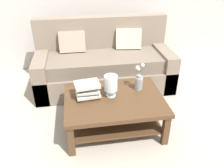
{
  "coord_description": "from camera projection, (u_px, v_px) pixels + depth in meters",
  "views": [
    {
      "loc": [
        -0.41,
        -2.54,
        1.9
      ],
      "look_at": [
        -0.02,
        -0.17,
        0.53
      ],
      "focal_mm": 36.63,
      "sensor_mm": 36.0,
      "label": 1
    }
  ],
  "objects": [
    {
      "name": "flower_pitcher",
      "position": [
        139.0,
        80.0,
        2.79
      ],
      "size": [
        0.11,
        0.11,
        0.34
      ],
      "color": "gray",
      "rests_on": "coffee_table"
    },
    {
      "name": "couch",
      "position": [
        104.0,
        64.0,
        3.65
      ],
      "size": [
        2.1,
        0.9,
        1.06
      ],
      "color": "#7A6B5B",
      "rests_on": "ground"
    },
    {
      "name": "coffee_table",
      "position": [
        114.0,
        106.0,
        2.74
      ],
      "size": [
        1.15,
        0.87,
        0.43
      ],
      "color": "#4C331E",
      "rests_on": "ground"
    },
    {
      "name": "ground_plane",
      "position": [
        112.0,
        111.0,
        3.17
      ],
      "size": [
        10.0,
        10.0,
        0.0
      ],
      "primitive_type": "plane",
      "color": "#ADA393"
    },
    {
      "name": "book_stack_main",
      "position": [
        88.0,
        90.0,
        2.64
      ],
      "size": [
        0.31,
        0.26,
        0.18
      ],
      "color": "beige",
      "rests_on": "coffee_table"
    },
    {
      "name": "glass_hurricane_vase",
      "position": [
        111.0,
        84.0,
        2.63
      ],
      "size": [
        0.16,
        0.16,
        0.27
      ],
      "color": "silver",
      "rests_on": "coffee_table"
    }
  ]
}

